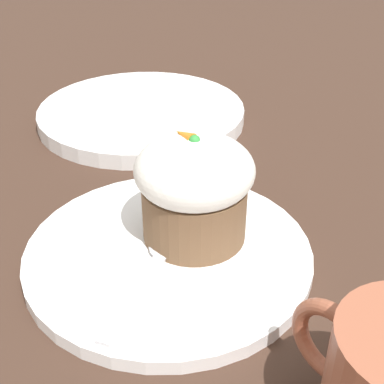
% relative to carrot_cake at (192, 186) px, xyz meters
% --- Properties ---
extents(ground_plane, '(4.00, 4.00, 0.00)m').
position_rel_carrot_cake_xyz_m(ground_plane, '(-0.00, 0.03, -0.06)').
color(ground_plane, '#3D281E').
extents(dessert_plate, '(0.23, 0.23, 0.01)m').
position_rel_carrot_cake_xyz_m(dessert_plate, '(-0.00, 0.03, -0.05)').
color(dessert_plate, white).
rests_on(dessert_plate, ground_plane).
extents(carrot_cake, '(0.09, 0.09, 0.09)m').
position_rel_carrot_cake_xyz_m(carrot_cake, '(0.00, 0.00, 0.00)').
color(carrot_cake, brown).
rests_on(carrot_cake, dessert_plate).
extents(spoon, '(0.08, 0.11, 0.01)m').
position_rel_carrot_cake_xyz_m(spoon, '(-0.01, 0.05, -0.04)').
color(spoon, silver).
rests_on(spoon, dessert_plate).
extents(side_plate, '(0.25, 0.25, 0.02)m').
position_rel_carrot_cake_xyz_m(side_plate, '(0.23, -0.11, -0.05)').
color(side_plate, white).
rests_on(side_plate, ground_plane).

